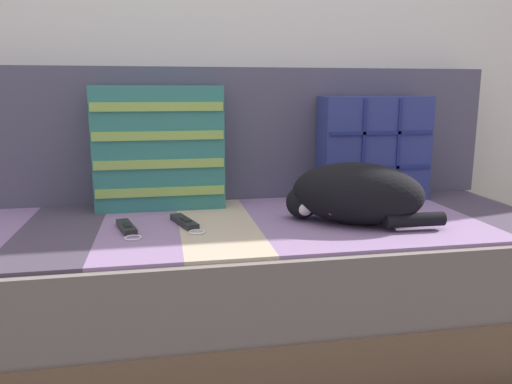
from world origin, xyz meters
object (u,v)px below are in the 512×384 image
(couch, at_px, (252,278))
(sleeping_cat, at_px, (352,195))
(game_remote_near, at_px, (127,228))
(throw_pillow_striped, at_px, (159,148))
(throw_pillow_quilted, at_px, (373,148))
(game_remote_far, at_px, (185,222))

(couch, distance_m, sleeping_cat, 0.43)
(couch, relative_size, game_remote_near, 10.10)
(throw_pillow_striped, relative_size, sleeping_cat, 0.97)
(couch, distance_m, game_remote_near, 0.45)
(throw_pillow_quilted, height_order, game_remote_far, throw_pillow_quilted)
(throw_pillow_striped, bearing_deg, throw_pillow_quilted, 0.04)
(couch, height_order, game_remote_far, game_remote_far)
(throw_pillow_striped, distance_m, game_remote_near, 0.36)
(game_remote_near, bearing_deg, throw_pillow_striped, 70.51)
(throw_pillow_quilted, xyz_separation_m, game_remote_near, (-0.88, -0.29, -0.18))
(throw_pillow_quilted, height_order, sleeping_cat, throw_pillow_quilted)
(throw_pillow_striped, xyz_separation_m, game_remote_near, (-0.10, -0.29, -0.20))
(game_remote_near, distance_m, game_remote_far, 0.17)
(sleeping_cat, distance_m, game_remote_far, 0.52)
(couch, relative_size, game_remote_far, 9.45)
(couch, height_order, game_remote_near, game_remote_near)
(sleeping_cat, bearing_deg, throw_pillow_quilted, 57.72)
(throw_pillow_quilted, bearing_deg, throw_pillow_striped, -179.96)
(couch, relative_size, sleeping_cat, 4.40)
(sleeping_cat, bearing_deg, game_remote_near, 176.36)
(sleeping_cat, xyz_separation_m, game_remote_near, (-0.68, 0.04, -0.08))
(throw_pillow_quilted, bearing_deg, couch, -157.69)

